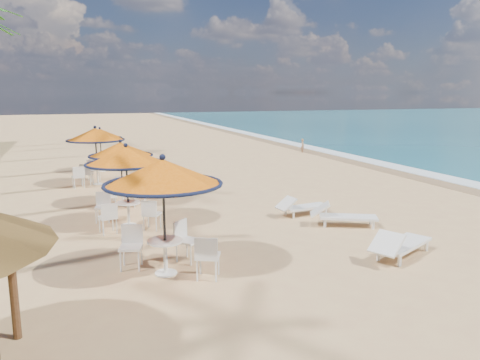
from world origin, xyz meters
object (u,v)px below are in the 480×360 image
object	(u,v)px
station_0	(165,187)
lounger_near	(400,244)
station_4	(101,139)
station_1	(125,166)
station_3	(94,142)
lounger_mid	(341,215)
station_2	(121,157)
lounger_far	(301,206)

from	to	relation	value
station_0	lounger_near	xyz separation A→B (m)	(5.25, -0.93, -1.54)
station_4	station_1	bearing A→B (deg)	-90.00
station_0	station_3	bearing A→B (deg)	94.59
station_4	lounger_mid	world-z (taller)	station_4
lounger_mid	station_2	bearing A→B (deg)	166.45
lounger_mid	station_1	bearing A→B (deg)	-172.91
station_0	station_3	world-z (taller)	station_0
lounger_far	station_0	bearing A→B (deg)	-153.42
station_1	lounger_near	xyz separation A→B (m)	(5.62, -4.88, -1.42)
station_0	lounger_mid	bearing A→B (deg)	18.75
station_3	lounger_far	distance (m)	9.55
station_1	lounger_far	xyz separation A→B (m)	(5.27, -0.64, -1.46)
station_2	station_1	bearing A→B (deg)	-93.40
station_4	lounger_far	bearing A→B (deg)	-64.21
station_1	station_3	world-z (taller)	station_3
station_1	station_2	distance (m)	2.73
station_2	lounger_far	world-z (taller)	station_2
lounger_near	lounger_mid	distance (m)	2.78
station_4	lounger_far	world-z (taller)	station_4
lounger_mid	lounger_far	xyz separation A→B (m)	(-0.53, 1.47, -0.02)
station_0	lounger_mid	distance (m)	5.94
station_0	station_1	size ratio (longest dim) A/B	1.07
station_2	lounger_far	size ratio (longest dim) A/B	1.24
station_3	station_4	distance (m)	3.48
station_1	lounger_far	distance (m)	5.50
lounger_far	station_2	bearing A→B (deg)	139.19
lounger_near	lounger_far	distance (m)	4.25
station_0	station_3	size ratio (longest dim) A/B	1.04
station_3	lounger_mid	bearing A→B (deg)	-54.82
station_2	station_3	bearing A→B (deg)	99.10
station_0	station_4	xyz separation A→B (m)	(-0.37, 14.21, -0.29)
station_0	station_4	size ratio (longest dim) A/B	1.19
station_1	station_2	xyz separation A→B (m)	(0.16, 2.72, -0.11)
lounger_near	lounger_far	world-z (taller)	lounger_near
station_4	lounger_far	xyz separation A→B (m)	(5.27, -10.90, -1.29)
station_3	station_4	xyz separation A→B (m)	(0.50, 3.44, -0.22)
station_2	lounger_far	xyz separation A→B (m)	(5.10, -3.36, -1.35)
station_3	lounger_mid	size ratio (longest dim) A/B	1.26
lounger_far	station_3	bearing A→B (deg)	120.21
station_0	lounger_far	distance (m)	6.12
station_1	station_4	xyz separation A→B (m)	(-0.00, 10.26, -0.17)
station_1	station_2	size ratio (longest dim) A/B	1.07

